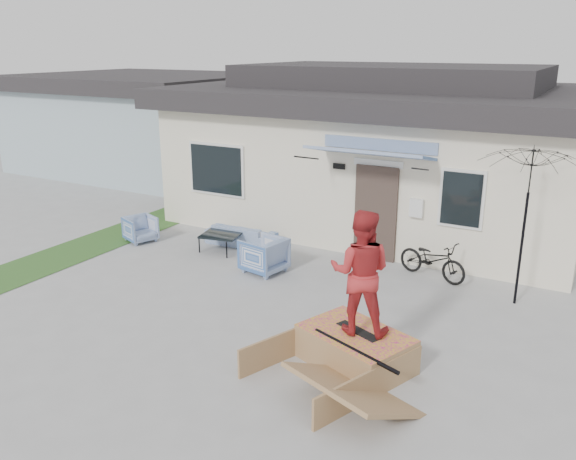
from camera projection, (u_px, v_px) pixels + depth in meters
The scene contains 13 objects.
ground at pixel (220, 330), 9.82m from camera, with size 90.00×90.00×0.00m, color #9A9A9A.
grass_strip at pixel (89, 246), 13.89m from camera, with size 1.40×8.00×0.01m, color #2B5422.
house at pixel (389, 146), 15.90m from camera, with size 10.80×8.49×4.10m.
neighbor_house at pixel (145, 120), 22.48m from camera, with size 8.60×7.60×3.50m.
loveseat at pixel (241, 231), 13.93m from camera, with size 1.67×0.49×0.65m, color #2D59A1.
armchair_left at pixel (140, 228), 14.15m from camera, with size 0.66×0.62×0.68m, color #2D59A1.
armchair_right at pixel (264, 253), 12.21m from camera, with size 0.80×0.75×0.82m, color #2D59A1.
coffee_table at pixel (222, 242), 13.55m from camera, with size 0.85×0.85×0.42m, color black.
bicycle at pixel (433, 255), 11.87m from camera, with size 0.53×1.52×0.97m, color black.
patio_umbrella at pixel (526, 212), 10.30m from camera, with size 1.83×1.69×2.20m.
skate_ramp at pixel (355, 349), 8.68m from camera, with size 1.56×2.08×0.52m, color olive, non-canonical shape.
skateboard at pixel (358, 330), 8.63m from camera, with size 0.76×0.19×0.05m, color black.
skater at pixel (361, 270), 8.34m from camera, with size 0.90×0.70×1.84m, color #B3282A.
Camera 1 is at (5.30, -7.19, 4.55)m, focal length 36.68 mm.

